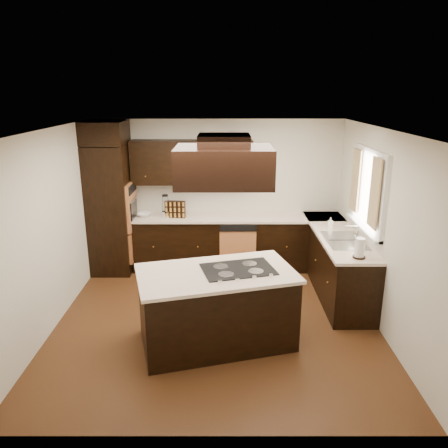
{
  "coord_description": "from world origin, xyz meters",
  "views": [
    {
      "loc": [
        0.1,
        -5.26,
        2.95
      ],
      "look_at": [
        0.1,
        0.6,
        1.15
      ],
      "focal_mm": 35.0,
      "sensor_mm": 36.0,
      "label": 1
    }
  ],
  "objects": [
    {
      "name": "countertop_back",
      "position": [
        0.03,
        1.79,
        0.9
      ],
      "size": [
        2.93,
        0.63,
        0.04
      ],
      "primitive_type": "cube",
      "color": "#F3DDC5",
      "rests_on": "base_cabinets_back"
    },
    {
      "name": "blender_base",
      "position": [
        -0.87,
        1.74,
        0.97
      ],
      "size": [
        0.15,
        0.15,
        0.1
      ],
      "primitive_type": "cylinder",
      "color": "silver",
      "rests_on": "countertop_back"
    },
    {
      "name": "soap_bottle",
      "position": [
        1.74,
        1.15,
        1.0
      ],
      "size": [
        0.08,
        0.08,
        0.17
      ],
      "primitive_type": "imported",
      "rotation": [
        0.0,
        0.0,
        -0.06
      ],
      "color": "white",
      "rests_on": "countertop_right"
    },
    {
      "name": "island_top",
      "position": [
        0.01,
        -0.56,
        0.9
      ],
      "size": [
        2.03,
        1.46,
        0.04
      ],
      "primitive_type": "cube",
      "rotation": [
        0.0,
        0.0,
        0.26
      ],
      "color": "#F3DDC5",
      "rests_on": "island"
    },
    {
      "name": "cooktop",
      "position": [
        0.27,
        -0.49,
        0.93
      ],
      "size": [
        0.95,
        0.75,
        0.01
      ],
      "primitive_type": "cube",
      "rotation": [
        0.0,
        0.0,
        0.26
      ],
      "color": "black",
      "rests_on": "island_top"
    },
    {
      "name": "sink_rim",
      "position": [
        1.8,
        0.55,
        0.92
      ],
      "size": [
        0.52,
        0.84,
        0.01
      ],
      "primitive_type": "cube",
      "color": "silver",
      "rests_on": "countertop_right"
    },
    {
      "name": "range_hood",
      "position": [
        0.1,
        -0.55,
        2.16
      ],
      "size": [
        1.05,
        0.72,
        0.42
      ],
      "primitive_type": "cube",
      "color": "black",
      "rests_on": "ceiling"
    },
    {
      "name": "base_cabinets_back",
      "position": [
        0.03,
        1.8,
        0.44
      ],
      "size": [
        2.93,
        0.6,
        0.88
      ],
      "primitive_type": "cube",
      "color": "black",
      "rests_on": "floor"
    },
    {
      "name": "floor",
      "position": [
        0.0,
        0.0,
        -0.01
      ],
      "size": [
        4.2,
        4.2,
        0.02
      ],
      "primitive_type": "cube",
      "color": "brown",
      "rests_on": "ground"
    },
    {
      "name": "hood_duct",
      "position": [
        0.1,
        -0.55,
        2.44
      ],
      "size": [
        0.55,
        0.5,
        0.13
      ],
      "primitive_type": "cube",
      "color": "black",
      "rests_on": "ceiling"
    },
    {
      "name": "base_cabinets_right",
      "position": [
        1.8,
        0.9,
        0.44
      ],
      "size": [
        0.6,
        2.4,
        0.88
      ],
      "primitive_type": "cube",
      "color": "black",
      "rests_on": "floor"
    },
    {
      "name": "curtain_left",
      "position": [
        2.01,
        0.13,
        1.7
      ],
      "size": [
        0.02,
        0.34,
        0.9
      ],
      "primitive_type": "cube",
      "color": "beige",
      "rests_on": "wall_right"
    },
    {
      "name": "wall_back",
      "position": [
        0.0,
        2.11,
        1.25
      ],
      "size": [
        4.2,
        0.02,
        2.5
      ],
      "primitive_type": "cube",
      "color": "beige",
      "rests_on": "ground"
    },
    {
      "name": "mixing_bowl",
      "position": [
        -1.23,
        1.78,
        0.95
      ],
      "size": [
        0.27,
        0.27,
        0.06
      ],
      "primitive_type": "imported",
      "rotation": [
        0.0,
        0.0,
        -0.17
      ],
      "color": "white",
      "rests_on": "countertop_back"
    },
    {
      "name": "paper_towel",
      "position": [
        1.81,
        -0.12,
        1.05
      ],
      "size": [
        0.15,
        0.15,
        0.26
      ],
      "primitive_type": "cylinder",
      "rotation": [
        0.0,
        0.0,
        -0.26
      ],
      "color": "white",
      "rests_on": "countertop_right"
    },
    {
      "name": "spice_rack",
      "position": [
        -0.71,
        1.72,
        1.06
      ],
      "size": [
        0.34,
        0.12,
        0.28
      ],
      "primitive_type": "cube",
      "rotation": [
        0.0,
        0.0,
        -0.11
      ],
      "color": "black",
      "rests_on": "countertop_back"
    },
    {
      "name": "window_frame",
      "position": [
        2.07,
        0.55,
        1.65
      ],
      "size": [
        0.06,
        1.32,
        1.12
      ],
      "primitive_type": "cube",
      "color": "white",
      "rests_on": "wall_right"
    },
    {
      "name": "oven_column",
      "position": [
        -1.78,
        1.71,
        1.06
      ],
      "size": [
        0.65,
        0.75,
        2.12
      ],
      "primitive_type": "cube",
      "color": "black",
      "rests_on": "floor"
    },
    {
      "name": "ceiling",
      "position": [
        0.0,
        0.0,
        2.51
      ],
      "size": [
        4.2,
        4.2,
        0.02
      ],
      "primitive_type": "cube",
      "color": "white",
      "rests_on": "ground"
    },
    {
      "name": "wall_left",
      "position": [
        -2.11,
        0.0,
        1.25
      ],
      "size": [
        0.02,
        4.2,
        2.5
      ],
      "primitive_type": "cube",
      "color": "beige",
      "rests_on": "ground"
    },
    {
      "name": "countertop_right",
      "position": [
        1.79,
        0.9,
        0.9
      ],
      "size": [
        0.63,
        2.4,
        0.04
      ],
      "primitive_type": "cube",
      "color": "#F3DDC5",
      "rests_on": "base_cabinets_right"
    },
    {
      "name": "wall_right",
      "position": [
        2.11,
        0.0,
        1.25
      ],
      "size": [
        0.02,
        4.2,
        2.5
      ],
      "primitive_type": "cube",
      "color": "beige",
      "rests_on": "ground"
    },
    {
      "name": "dishwasher_front",
      "position": [
        0.33,
        1.5,
        0.4
      ],
      "size": [
        0.6,
        0.05,
        0.72
      ],
      "primitive_type": "cube",
      "color": "#CC7A43",
      "rests_on": "floor"
    },
    {
      "name": "wall_front",
      "position": [
        0.0,
        -2.11,
        1.25
      ],
      "size": [
        4.2,
        0.02,
        2.5
      ],
      "primitive_type": "cube",
      "color": "beige",
      "rests_on": "ground"
    },
    {
      "name": "window_pane",
      "position": [
        2.1,
        0.55,
        1.65
      ],
      "size": [
        0.0,
        1.2,
        1.0
      ],
      "primitive_type": "cube",
      "color": "white",
      "rests_on": "wall_right"
    },
    {
      "name": "curtain_right",
      "position": [
        2.01,
        0.97,
        1.7
      ],
      "size": [
        0.02,
        0.34,
        0.9
      ],
      "primitive_type": "cube",
      "color": "beige",
      "rests_on": "wall_right"
    },
    {
      "name": "blender_pitcher",
      "position": [
        -0.87,
        1.74,
        1.15
      ],
      "size": [
        0.13,
        0.13,
        0.26
      ],
      "primitive_type": "cone",
      "color": "silver",
      "rests_on": "blender_base"
    },
    {
      "name": "island",
      "position": [
        0.01,
        -0.56,
        0.44
      ],
      "size": [
        1.95,
        1.38,
        0.88
      ],
      "primitive_type": "cube",
      "rotation": [
        0.0,
        0.0,
        0.26
      ],
      "color": "black",
      "rests_on": "floor"
    },
    {
      "name": "wall_oven_face",
      "position": [
        -1.43,
        1.71,
        1.12
      ],
      "size": [
        0.05,
        0.62,
        0.78
      ],
      "primitive_type": "cube",
      "color": "#CC7A43",
      "rests_on": "oven_column"
    },
    {
      "name": "upper_cabinets",
      "position": [
        -0.43,
        1.93,
        1.81
      ],
      "size": [
        2.0,
        0.34,
        0.72
      ],
      "primitive_type": "cube",
      "color": "black",
      "rests_on": "wall_back"
    }
  ]
}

